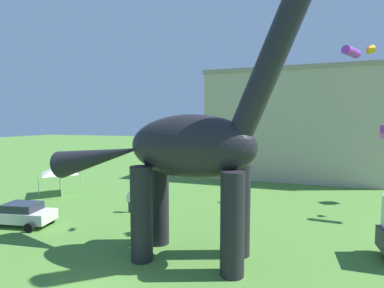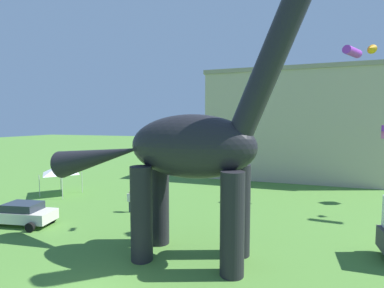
% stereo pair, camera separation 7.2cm
% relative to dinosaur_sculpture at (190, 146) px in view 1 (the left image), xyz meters
% --- Properties ---
extents(dinosaur_sculpture, '(15.60, 3.30, 16.30)m').
position_rel_dinosaur_sculpture_xyz_m(dinosaur_sculpture, '(0.00, 0.00, 0.00)').
color(dinosaur_sculpture, black).
rests_on(dinosaur_sculpture, ground_plane).
extents(parked_sedan_left, '(4.43, 2.44, 1.55)m').
position_rel_dinosaur_sculpture_xyz_m(parked_sedan_left, '(-12.53, 0.82, -5.09)').
color(parked_sedan_left, silver).
rests_on(parked_sedan_left, ground_plane).
extents(person_strolling_adult, '(0.64, 0.28, 1.71)m').
position_rel_dinosaur_sculpture_xyz_m(person_strolling_adult, '(-6.88, 5.62, -4.86)').
color(person_strolling_adult, '#2D3347').
rests_on(person_strolling_adult, ground_plane).
extents(festival_canopy_tent, '(3.15, 3.15, 3.00)m').
position_rel_dinosaur_sculpture_xyz_m(festival_canopy_tent, '(-16.23, 8.31, -3.35)').
color(festival_canopy_tent, '#B2B2B7').
rests_on(festival_canopy_tent, ground_plane).
extents(kite_high_left, '(2.73, 2.64, 0.77)m').
position_rel_dinosaur_sculpture_xyz_m(kite_high_left, '(10.36, 14.83, 7.46)').
color(kite_high_left, purple).
extents(background_building_block, '(20.79, 12.67, 13.55)m').
position_rel_dinosaur_sculpture_xyz_m(background_building_block, '(5.19, 26.81, 0.89)').
color(background_building_block, '#B7A893').
rests_on(background_building_block, ground_plane).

